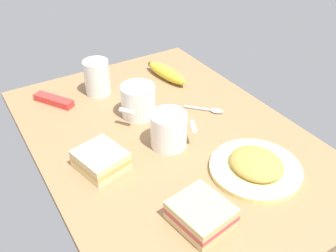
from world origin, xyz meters
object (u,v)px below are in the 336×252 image
object	(u,v)px
plate_of_food	(256,166)
snack_bar	(54,100)
sandwich_main	(101,160)
glass_of_milk	(97,79)
coffee_mug_black	(169,129)
sandwich_side	(201,214)
spoon	(210,110)
banana	(167,73)
coffee_mug_milky	(138,101)

from	to	relation	value
plate_of_food	snack_bar	xyz separation A→B (cm)	(-52.41, -30.08, -0.36)
sandwich_main	glass_of_milk	size ratio (longest dim) A/B	1.20
sandwich_main	glass_of_milk	world-z (taller)	glass_of_milk
coffee_mug_black	glass_of_milk	size ratio (longest dim) A/B	1.09
sandwich_side	spoon	distance (cm)	40.02
banana	spoon	xyz separation A→B (cm)	(22.68, 0.44, -1.67)
coffee_mug_black	glass_of_milk	xyz separation A→B (cm)	(-32.74, -4.86, -0.09)
sandwich_side	spoon	xyz separation A→B (cm)	(-30.98, 25.27, -1.82)
snack_bar	glass_of_milk	bearing A→B (deg)	53.49
plate_of_food	coffee_mug_black	distance (cm)	22.18
coffee_mug_milky	banana	size ratio (longest dim) A/B	0.65
plate_of_food	snack_bar	bearing A→B (deg)	-150.15
coffee_mug_black	sandwich_main	size ratio (longest dim) A/B	0.91
coffee_mug_milky	banana	bearing A→B (deg)	128.51
banana	glass_of_milk	bearing A→B (deg)	-98.12
sandwich_main	glass_of_milk	distance (cm)	34.41
plate_of_food	coffee_mug_milky	bearing A→B (deg)	-160.90
plate_of_food	banana	world-z (taller)	banana
plate_of_food	sandwich_main	size ratio (longest dim) A/B	1.67
sandwich_side	glass_of_milk	size ratio (longest dim) A/B	1.18
sandwich_side	banana	xyz separation A→B (cm)	(-53.66, 24.84, -0.15)
sandwich_main	snack_bar	bearing A→B (deg)	-178.87
coffee_mug_black	spoon	xyz separation A→B (cm)	(-6.89, 17.78, -4.24)
sandwich_main	glass_of_milk	bearing A→B (deg)	158.07
plate_of_food	sandwich_side	bearing A→B (deg)	-73.90
sandwich_side	snack_bar	distance (cm)	58.98
coffee_mug_black	banana	world-z (taller)	coffee_mug_black
coffee_mug_black	sandwich_main	distance (cm)	17.87
coffee_mug_milky	sandwich_side	size ratio (longest dim) A/B	0.93
coffee_mug_milky	sandwich_side	distance (cm)	40.53
coffee_mug_black	sandwich_side	bearing A→B (deg)	-17.28
plate_of_food	sandwich_main	xyz separation A→B (cm)	(-19.42, -29.43, 0.84)
glass_of_milk	spoon	xyz separation A→B (cm)	(25.85, 22.65, -4.14)
coffee_mug_milky	spoon	distance (cm)	20.37
coffee_mug_milky	banana	xyz separation A→B (cm)	(-13.88, 17.45, -2.55)
banana	snack_bar	distance (cm)	35.96
coffee_mug_milky	spoon	bearing A→B (deg)	63.81
coffee_mug_black	sandwich_side	distance (cm)	25.34
coffee_mug_milky	spoon	world-z (taller)	coffee_mug_milky
sandwich_side	glass_of_milk	xyz separation A→B (cm)	(-56.83, 2.63, 2.33)
sandwich_main	sandwich_side	size ratio (longest dim) A/B	1.01
coffee_mug_black	coffee_mug_milky	xyz separation A→B (cm)	(-15.69, -0.10, -0.01)
plate_of_food	sandwich_main	world-z (taller)	sandwich_main
snack_bar	coffee_mug_black	bearing A→B (deg)	-3.25
coffee_mug_milky	snack_bar	distance (cm)	26.01
coffee_mug_black	coffee_mug_milky	bearing A→B (deg)	-179.63
coffee_mug_milky	spoon	xyz separation A→B (cm)	(8.80, 17.88, -4.22)
sandwich_main	banana	xyz separation A→B (cm)	(-28.68, 35.03, -0.15)
plate_of_food	snack_bar	size ratio (longest dim) A/B	1.66
plate_of_food	snack_bar	world-z (taller)	plate_of_food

